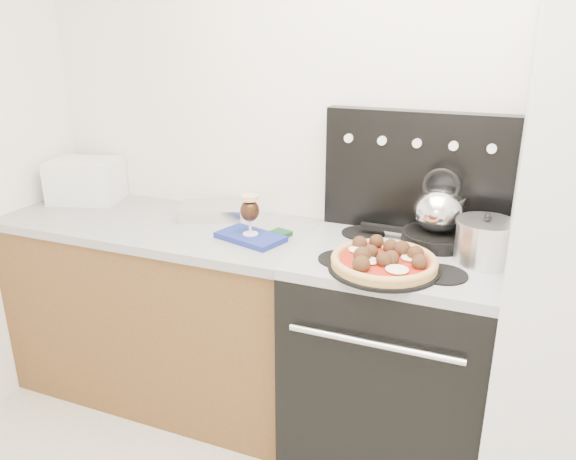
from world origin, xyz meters
The scene contains 15 objects.
room_shell centered at (0.00, 0.29, 1.25)m, with size 3.52×3.01×2.52m.
base_cabinet centered at (-1.02, 1.20, 0.43)m, with size 1.45×0.60×0.86m, color brown.
countertop centered at (-1.02, 1.20, 0.88)m, with size 1.48×0.63×0.04m, color #A0A0A1.
stove_body centered at (0.08, 1.18, 0.44)m, with size 0.76×0.65×0.88m, color black.
cooktop centered at (0.08, 1.18, 0.90)m, with size 0.76×0.65×0.04m, color #ADADB2.
backguard centered at (0.08, 1.45, 1.17)m, with size 0.76×0.08×0.50m, color black.
toaster_oven centered at (-1.54, 1.33, 1.00)m, with size 0.33×0.25×0.21m, color white.
foil_sheet centered at (-0.82, 1.34, 0.93)m, with size 0.28×0.21×0.06m, color white.
oven_mitt centered at (-0.53, 1.13, 0.91)m, with size 0.28×0.16×0.02m, color navy.
beer_glass centered at (-0.53, 1.13, 1.01)m, with size 0.08×0.08×0.17m, color black, non-canonical shape.
pizza_pan centered at (0.06, 1.00, 0.93)m, with size 0.40×0.40×0.01m, color black.
pizza centered at (0.06, 1.00, 0.96)m, with size 0.38×0.38×0.05m, color tan, non-canonical shape.
skillet centered at (0.20, 1.32, 0.94)m, with size 0.27×0.27×0.05m, color black.
tea_kettle centered at (0.20, 1.32, 1.08)m, with size 0.20×0.20×0.22m, color silver, non-canonical shape.
stock_pot centered at (0.38, 1.19, 1.00)m, with size 0.21×0.21×0.15m, color silver.
Camera 1 is at (0.43, -0.82, 1.73)m, focal length 35.00 mm.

